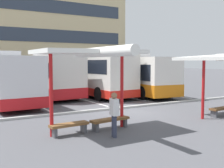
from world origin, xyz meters
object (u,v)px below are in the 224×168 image
Objects in this scene: waiting_shelter_0 at (92,54)px; bench_2 at (223,110)px; coach_bus_1 at (42,75)px; coach_bus_3 at (127,75)px; waiting_passenger_0 at (114,111)px; coach_bus_0 at (1,78)px; bench_1 at (110,121)px; bench_0 at (69,126)px; coach_bus_2 at (89,73)px.

bench_2 is (7.26, -0.41, -2.73)m from waiting_shelter_0.
coach_bus_3 is (7.22, -1.51, -0.09)m from coach_bus_1.
waiting_passenger_0 reaches higher than bench_2.
coach_bus_0 is 6.81× the size of bench_1.
bench_1 is (-8.11, -10.94, -1.25)m from coach_bus_3.
bench_2 is 6.91m from waiting_passenger_0.
coach_bus_3 is 14.82m from bench_0.
coach_bus_3 reaches higher than waiting_passenger_0.
coach_bus_0 is 2.80× the size of waiting_shelter_0.
coach_bus_0 is 11.05m from bench_0.
bench_0 is 0.86× the size of bench_1.
waiting_passenger_0 is (-0.50, -1.14, 0.62)m from bench_1.
bench_0 is at bearing -119.28° from coach_bus_2.
bench_1 is 1.39m from waiting_passenger_0.
waiting_shelter_0 reaches higher than bench_1.
waiting_shelter_0 is 2.59× the size of bench_2.
coach_bus_2 is at bearing 99.03° from bench_2.
bench_0 is at bearing -86.48° from coach_bus_0.
bench_1 is at bearing -94.11° from coach_bus_1.
coach_bus_3 is 13.67m from bench_1.
coach_bus_3 is (3.62, -0.28, -0.23)m from coach_bus_2.
bench_2 is at bearing -3.25° from waiting_shelter_0.
bench_1 is (-4.49, -11.22, -1.48)m from coach_bus_2.
coach_bus_1 is at bearing 168.19° from coach_bus_3.
coach_bus_1 is 12.81m from bench_0.
coach_bus_3 is at bearing 81.33° from bench_2.
coach_bus_3 is at bearing -0.10° from coach_bus_0.
coach_bus_2 is at bearing -18.84° from coach_bus_1.
waiting_shelter_0 reaches higher than waiting_passenger_0.
coach_bus_0 is 3.68m from coach_bus_1.
waiting_shelter_0 is (1.57, -11.09, 1.46)m from coach_bus_0.
bench_1 is at bearing 8.57° from waiting_shelter_0.
coach_bus_2 is at bearing 60.72° from bench_0.
bench_1 and bench_2 have the same top height.
bench_1 is (-0.89, -12.45, -1.34)m from coach_bus_1.
coach_bus_2 reaches higher than coach_bus_1.
bench_1 is at bearing -77.28° from coach_bus_0.
coach_bus_1 is 7.37m from coach_bus_3.
coach_bus_1 is 3.80m from coach_bus_2.
bench_2 is at bearing 4.97° from waiting_passenger_0.
coach_bus_2 is 12.17m from bench_1.
coach_bus_3 is at bearing -4.45° from coach_bus_2.
bench_0 is at bearing 138.78° from waiting_passenger_0.
coach_bus_0 is at bearing 179.90° from coach_bus_3.
waiting_shelter_0 reaches higher than bench_0.
bench_2 is at bearing -4.92° from bench_1.
bench_1 is at bearing 0.08° from bench_0.
bench_0 is 0.91× the size of bench_2.
coach_bus_2 is at bearing 68.18° from bench_1.
coach_bus_2 is 12.63m from waiting_shelter_0.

